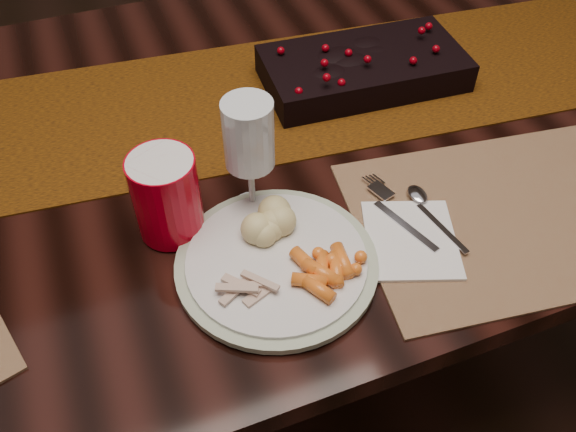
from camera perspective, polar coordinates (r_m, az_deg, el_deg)
name	(u,v)px	position (r m, az deg, el deg)	size (l,w,h in m)	color
floor	(256,356)	(1.63, -2.99, -12.93)	(5.00, 5.00, 0.00)	black
dining_table	(250,266)	(1.32, -3.61, -4.72)	(1.80, 1.00, 0.75)	black
table_runner	(254,99)	(1.11, -3.24, 10.89)	(1.77, 0.36, 0.00)	#442908
centerpiece	(364,64)	(1.14, 7.10, 13.92)	(0.36, 0.18, 0.07)	black
placemat_main	(507,216)	(0.95, 19.81, 0.03)	(0.44, 0.33, 0.00)	#985C3D
dinner_plate	(276,262)	(0.83, -1.09, -4.33)	(0.28, 0.28, 0.02)	silver
baby_carrots	(330,275)	(0.79, 3.99, -5.50)	(0.12, 0.10, 0.02)	orange
mashed_potatoes	(264,216)	(0.84, -2.26, 0.00)	(0.08, 0.07, 0.05)	tan
turkey_shreds	(249,287)	(0.78, -3.66, -6.64)	(0.07, 0.06, 0.02)	tan
napkin	(411,239)	(0.88, 11.41, -2.15)	(0.13, 0.15, 0.01)	white
fork	(399,217)	(0.90, 10.36, -0.06)	(0.02, 0.15, 0.00)	silver
spoon	(434,217)	(0.91, 13.51, -0.12)	(0.03, 0.13, 0.00)	silver
red_cup	(166,196)	(0.85, -11.31, 1.83)	(0.09, 0.09, 0.13)	#B20215
wine_glass	(250,161)	(0.84, -3.56, 5.19)	(0.07, 0.07, 0.19)	silver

